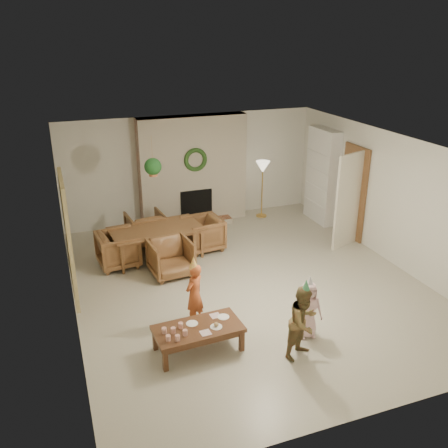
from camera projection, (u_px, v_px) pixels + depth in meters
name	position (u px, v px, depth m)	size (l,w,h in m)	color
floor	(247.00, 283.00, 8.79)	(7.00, 7.00, 0.00)	#B7B29E
ceiling	(250.00, 148.00, 7.85)	(7.00, 7.00, 0.00)	white
wall_back	(190.00, 168.00, 11.37)	(7.00, 7.00, 0.00)	silver
wall_front	(373.00, 329.00, 5.28)	(7.00, 7.00, 0.00)	silver
wall_left	(67.00, 244.00, 7.36)	(7.00, 7.00, 0.00)	silver
wall_right	(393.00, 199.00, 9.28)	(7.00, 7.00, 0.00)	silver
fireplace_mass	(193.00, 170.00, 11.19)	(2.50, 0.40, 2.50)	#521E15
fireplace_hearth	(198.00, 223.00, 11.33)	(1.60, 0.30, 0.12)	brown
fireplace_firebox	(196.00, 205.00, 11.33)	(0.75, 0.12, 0.75)	black
fireplace_wreath	(196.00, 160.00, 10.88)	(0.54, 0.54, 0.10)	#1E4319
floor_lamp_base	(261.00, 216.00, 11.92)	(0.26, 0.26, 0.03)	gold
floor_lamp_post	(262.00, 191.00, 11.68)	(0.03, 0.03, 1.25)	gold
floor_lamp_shade	(263.00, 167.00, 11.45)	(0.33, 0.33, 0.28)	beige
bookshelf_carcass	(322.00, 176.00, 11.29)	(0.30, 1.00, 2.20)	white
bookshelf_shelf_a	(319.00, 202.00, 11.52)	(0.30, 0.92, 0.03)	white
bookshelf_shelf_b	(321.00, 186.00, 11.37)	(0.30, 0.92, 0.03)	white
bookshelf_shelf_c	(322.00, 170.00, 11.22)	(0.30, 0.92, 0.03)	white
bookshelf_shelf_d	(323.00, 153.00, 11.07)	(0.30, 0.92, 0.03)	white
books_row_lower	(322.00, 199.00, 11.33)	(0.20, 0.40, 0.24)	#A63E1E
books_row_mid	(319.00, 180.00, 11.36)	(0.20, 0.44, 0.24)	#265D8B
books_row_upper	(324.00, 165.00, 11.08)	(0.20, 0.36, 0.22)	#B37F26
door_frame	(353.00, 193.00, 10.40)	(0.05, 0.86, 2.04)	brown
door_leaf	(348.00, 201.00, 9.95)	(0.05, 0.80, 2.00)	beige
curtain_panel	(69.00, 239.00, 7.55)	(0.06, 1.20, 2.00)	beige
dining_table	(157.00, 244.00, 9.64)	(1.79, 1.00, 0.63)	brown
dining_chair_near	(171.00, 258.00, 8.97)	(0.74, 0.76, 0.69)	brown
dining_chair_far	(146.00, 228.00, 10.29)	(0.74, 0.76, 0.69)	brown
dining_chair_left	(118.00, 249.00, 9.32)	(0.74, 0.76, 0.69)	brown
dining_chair_right	(203.00, 234.00, 10.03)	(0.74, 0.76, 0.69)	brown
hanging_plant_cord	(152.00, 154.00, 8.87)	(0.01, 0.01, 0.70)	tan
hanging_plant_pot	(153.00, 173.00, 9.00)	(0.16, 0.16, 0.12)	#AF6038
hanging_plant_foliage	(153.00, 167.00, 8.96)	(0.32, 0.32, 0.32)	#16441B
coffee_table_top	(198.00, 329.00, 6.84)	(1.24, 0.62, 0.06)	#55321C
coffee_table_apron	(198.00, 333.00, 6.86)	(1.15, 0.53, 0.08)	#55321C
coffee_leg_fl	(165.00, 360.00, 6.49)	(0.07, 0.07, 0.33)	#55321C
coffee_leg_fr	(242.00, 341.00, 6.90)	(0.07, 0.07, 0.33)	#55321C
coffee_leg_bl	(155.00, 340.00, 6.92)	(0.07, 0.07, 0.33)	#55321C
coffee_leg_br	(227.00, 322.00, 7.33)	(0.07, 0.07, 0.33)	#55321C
cup_a	(168.00, 338.00, 6.52)	(0.07, 0.07, 0.09)	white
cup_b	(164.00, 330.00, 6.68)	(0.07, 0.07, 0.09)	white
cup_c	(177.00, 338.00, 6.52)	(0.07, 0.07, 0.09)	white
cup_d	(173.00, 330.00, 6.68)	(0.07, 0.07, 0.09)	white
cup_e	(185.00, 333.00, 6.63)	(0.07, 0.07, 0.09)	white
cup_f	(181.00, 325.00, 6.79)	(0.07, 0.07, 0.09)	white
plate_a	(192.00, 323.00, 6.91)	(0.17, 0.17, 0.01)	white
plate_b	(216.00, 327.00, 6.83)	(0.17, 0.17, 0.01)	white
plate_c	(223.00, 317.00, 7.07)	(0.17, 0.17, 0.01)	white
food_scoop	(216.00, 324.00, 6.82)	(0.07, 0.07, 0.07)	tan
napkin_left	(206.00, 333.00, 6.70)	(0.14, 0.14, 0.01)	#D69DAE
napkin_right	(215.00, 316.00, 7.10)	(0.14, 0.14, 0.01)	#D69DAE
child_red	(194.00, 295.00, 7.41)	(0.37, 0.24, 1.02)	#C25629
party_hat_red	(194.00, 262.00, 7.21)	(0.14, 0.14, 0.19)	#E1E84D
child_plaid	(303.00, 322.00, 6.67)	(0.52, 0.41, 1.07)	brown
party_hat_plaid	(306.00, 285.00, 6.46)	(0.13, 0.13, 0.18)	#46A467
child_pink	(308.00, 310.00, 7.14)	(0.43, 0.28, 0.89)	#F2C2C7
party_hat_pink	(310.00, 281.00, 6.96)	(0.12, 0.12, 0.16)	silver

